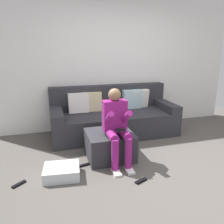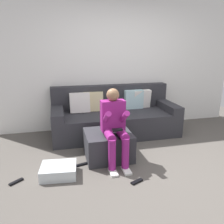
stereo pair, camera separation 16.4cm
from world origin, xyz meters
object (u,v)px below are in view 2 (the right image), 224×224
Objects in this scene: ottoman at (108,145)px; remote_near_ottoman at (137,182)px; storage_bin at (59,171)px; remote_under_side_table at (16,182)px; remote_by_storage_bin at (82,164)px; person_seated at (115,124)px; couch_sectional at (114,117)px.

ottoman is 3.95× the size of remote_near_ottoman.
storage_bin is 2.47× the size of remote_under_side_table.
ottoman is 3.77× the size of remote_by_storage_bin.
person_seated is 1.49m from remote_under_side_table.
person_seated is 6.25× the size of remote_near_ottoman.
couch_sectional is at bearing 70.92° from ottoman.
remote_near_ottoman is at bearing -94.66° from couch_sectional.
person_seated is (0.05, -0.19, 0.40)m from ottoman.
remote_near_ottoman is 0.94× the size of remote_under_side_table.
person_seated is at bearing 80.49° from remote_near_ottoman.
remote_under_side_table is at bearing -170.73° from person_seated.
ottoman is at bearing -20.89° from remote_under_side_table.
remote_by_storage_bin is at bearing -159.37° from ottoman.
ottoman is (-0.35, -1.00, -0.13)m from couch_sectional.
remote_by_storage_bin is 0.98× the size of remote_under_side_table.
remote_near_ottoman is (0.15, -0.58, -0.59)m from person_seated.
storage_bin is 2.51× the size of remote_by_storage_bin.
ottoman is 3.71× the size of remote_under_side_table.
remote_under_side_table is at bearing -175.98° from storage_bin.
remote_near_ottoman is at bearing -22.35° from storage_bin.
remote_near_ottoman is at bearing -59.32° from remote_by_storage_bin.
remote_by_storage_bin is (-0.77, -1.16, -0.32)m from couch_sectional.
ottoman is at bearing -109.08° from couch_sectional.
ottoman is at bearing 106.36° from person_seated.
ottoman reaches higher than storage_bin.
couch_sectional is 2.18m from remote_under_side_table.
ottoman is 0.49m from remote_by_storage_bin.
ottoman is 0.44m from person_seated.
storage_bin is (-0.81, -0.18, -0.53)m from person_seated.
storage_bin is at bearing -167.37° from person_seated.
couch_sectional is 1.43m from remote_by_storage_bin.
ottoman is 1.50× the size of storage_bin.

